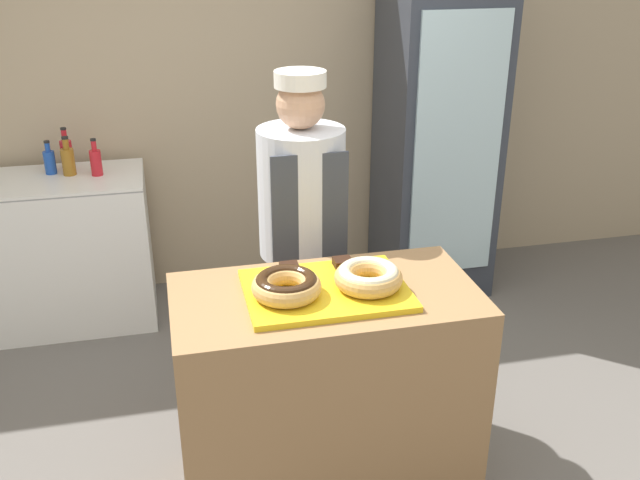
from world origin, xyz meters
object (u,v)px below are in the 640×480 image
(chest_freezer, at_px, (65,251))
(bottle_blue, at_px, (50,161))
(bottle_amber, at_px, (68,160))
(brownie_back_left, at_px, (289,268))
(bottle_red_b, at_px, (96,161))
(baker_person, at_px, (302,240))
(bottle_red, at_px, (67,153))
(donut_light_glaze, at_px, (368,276))
(donut_chocolate_glaze, at_px, (286,285))
(beverage_fridge, at_px, (436,141))
(brownie_back_right, at_px, (343,262))
(serving_tray, at_px, (326,290))

(chest_freezer, bearing_deg, bottle_blue, 102.35)
(chest_freezer, height_order, bottle_amber, bottle_amber)
(brownie_back_left, bearing_deg, bottle_red_b, 117.64)
(baker_person, xyz_separation_m, bottle_red_b, (-0.99, 1.07, 0.13))
(bottle_red, distance_m, bottle_blue, 0.11)
(bottle_red_b, bearing_deg, bottle_blue, 161.05)
(bottle_blue, bearing_deg, donut_light_glaze, -53.99)
(bottle_amber, relative_size, bottle_red_b, 1.05)
(chest_freezer, relative_size, bottle_amber, 4.38)
(donut_chocolate_glaze, bearing_deg, bottle_amber, 117.12)
(donut_chocolate_glaze, distance_m, bottle_amber, 2.05)
(beverage_fridge, xyz_separation_m, bottle_red_b, (-2.08, 0.01, 0.01))
(beverage_fridge, bearing_deg, donut_chocolate_glaze, -126.20)
(brownie_back_right, relative_size, bottle_red_b, 0.34)
(donut_chocolate_glaze, relative_size, bottle_amber, 1.16)
(chest_freezer, xyz_separation_m, bottle_amber, (0.09, 0.05, 0.54))
(chest_freezer, xyz_separation_m, bottle_blue, (-0.02, 0.09, 0.53))
(donut_light_glaze, bearing_deg, bottle_red, 123.25)
(donut_chocolate_glaze, relative_size, chest_freezer, 0.27)
(bottle_red, bearing_deg, serving_tray, -59.75)
(baker_person, bearing_deg, brownie_back_right, -82.92)
(serving_tray, distance_m, bottle_blue, 2.20)
(brownie_back_right, bearing_deg, brownie_back_left, 180.00)
(brownie_back_left, relative_size, bottle_amber, 0.32)
(brownie_back_left, bearing_deg, baker_person, 72.86)
(brownie_back_left, relative_size, beverage_fridge, 0.04)
(brownie_back_left, xyz_separation_m, chest_freezer, (-1.07, 1.58, -0.52))
(donut_chocolate_glaze, xyz_separation_m, bottle_red_b, (-0.78, 1.78, -0.01))
(baker_person, distance_m, bottle_red_b, 1.46)
(bottle_blue, bearing_deg, bottle_amber, -23.59)
(bottle_red_b, bearing_deg, brownie_back_left, -62.36)
(donut_chocolate_glaze, distance_m, brownie_back_left, 0.21)
(brownie_back_left, bearing_deg, bottle_amber, 121.18)
(chest_freezer, bearing_deg, bottle_red, 65.30)
(brownie_back_right, bearing_deg, bottle_red_b, 123.54)
(brownie_back_left, distance_m, bottle_red_b, 1.79)
(donut_light_glaze, height_order, chest_freezer, donut_light_glaze)
(baker_person, relative_size, chest_freezer, 1.68)
(bottle_amber, height_order, bottle_blue, bottle_amber)
(bottle_blue, bearing_deg, beverage_fridge, -2.48)
(donut_light_glaze, bearing_deg, serving_tray, 168.53)
(brownie_back_right, relative_size, bottle_red, 0.29)
(donut_chocolate_glaze, distance_m, bottle_blue, 2.14)
(baker_person, bearing_deg, bottle_red_b, 132.56)
(donut_light_glaze, bearing_deg, bottle_blue, 126.01)
(brownie_back_left, bearing_deg, donut_chocolate_glaze, -103.78)
(brownie_back_right, height_order, chest_freezer, brownie_back_right)
(baker_person, bearing_deg, bottle_blue, 137.01)
(bottle_red, xyz_separation_m, bottle_amber, (0.01, -0.11, -0.01))
(brownie_back_left, distance_m, beverage_fridge, 2.01)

